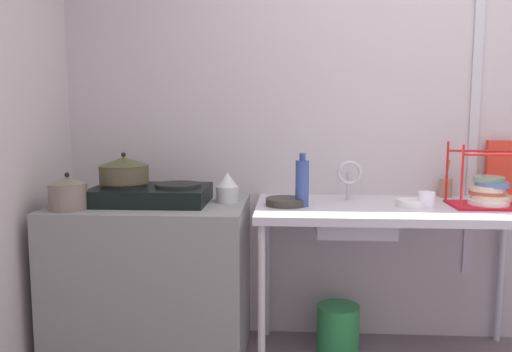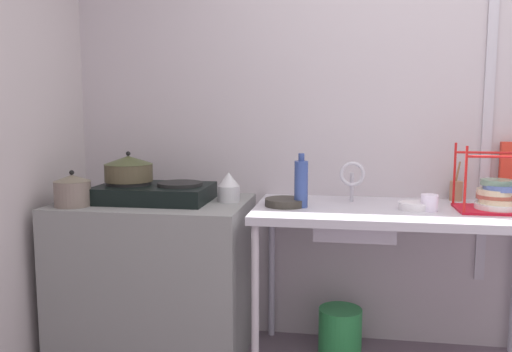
{
  "view_description": "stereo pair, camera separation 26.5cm",
  "coord_description": "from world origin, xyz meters",
  "px_view_note": "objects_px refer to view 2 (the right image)",
  "views": [
    {
      "loc": [
        -0.78,
        -1.48,
        1.31
      ],
      "look_at": [
        -0.94,
        1.15,
        0.97
      ],
      "focal_mm": 36.6,
      "sensor_mm": 36.0,
      "label": 1
    },
    {
      "loc": [
        -0.52,
        -1.45,
        1.31
      ],
      "look_at": [
        -0.94,
        1.15,
        0.97
      ],
      "focal_mm": 36.6,
      "sensor_mm": 36.0,
      "label": 2
    }
  ],
  "objects_px": {
    "sink_basin": "(354,222)",
    "cup_by_rack": "(429,203)",
    "pot_beside_stove": "(72,190)",
    "small_bowl_on_drainboard": "(414,206)",
    "stove": "(155,192)",
    "faucet": "(352,176)",
    "pot_on_left_burner": "(129,168)",
    "utensil_jar": "(456,190)",
    "dish_rack": "(497,197)",
    "frying_pan": "(285,202)",
    "percolator": "(229,187)",
    "bottle_by_sink": "(301,183)",
    "bucket_on_floor": "(340,332)"
  },
  "relations": [
    {
      "from": "frying_pan",
      "to": "small_bowl_on_drainboard",
      "type": "height_order",
      "value": "frying_pan"
    },
    {
      "from": "cup_by_rack",
      "to": "small_bowl_on_drainboard",
      "type": "relative_size",
      "value": 0.55
    },
    {
      "from": "pot_on_left_burner",
      "to": "percolator",
      "type": "distance_m",
      "value": 0.54
    },
    {
      "from": "frying_pan",
      "to": "cup_by_rack",
      "type": "distance_m",
      "value": 0.69
    },
    {
      "from": "sink_basin",
      "to": "dish_rack",
      "type": "xyz_separation_m",
      "value": [
        0.67,
        0.03,
        0.14
      ]
    },
    {
      "from": "stove",
      "to": "dish_rack",
      "type": "xyz_separation_m",
      "value": [
        1.71,
        0.0,
        0.02
      ]
    },
    {
      "from": "stove",
      "to": "sink_basin",
      "type": "height_order",
      "value": "stove"
    },
    {
      "from": "percolator",
      "to": "faucet",
      "type": "xyz_separation_m",
      "value": [
        0.64,
        0.06,
        0.06
      ]
    },
    {
      "from": "frying_pan",
      "to": "bucket_on_floor",
      "type": "bearing_deg",
      "value": 22.86
    },
    {
      "from": "pot_beside_stove",
      "to": "small_bowl_on_drainboard",
      "type": "bearing_deg",
      "value": 6.1
    },
    {
      "from": "stove",
      "to": "cup_by_rack",
      "type": "xyz_separation_m",
      "value": [
        1.39,
        -0.05,
        -0.01
      ]
    },
    {
      "from": "stove",
      "to": "faucet",
      "type": "bearing_deg",
      "value": 6.39
    },
    {
      "from": "frying_pan",
      "to": "bottle_by_sink",
      "type": "relative_size",
      "value": 0.77
    },
    {
      "from": "pot_beside_stove",
      "to": "dish_rack",
      "type": "height_order",
      "value": "dish_rack"
    },
    {
      "from": "faucet",
      "to": "bottle_by_sink",
      "type": "relative_size",
      "value": 0.81
    },
    {
      "from": "faucet",
      "to": "dish_rack",
      "type": "xyz_separation_m",
      "value": [
        0.68,
        -0.11,
        -0.07
      ]
    },
    {
      "from": "pot_on_left_burner",
      "to": "stove",
      "type": "bearing_deg",
      "value": 0.0
    },
    {
      "from": "percolator",
      "to": "frying_pan",
      "type": "height_order",
      "value": "percolator"
    },
    {
      "from": "sink_basin",
      "to": "cup_by_rack",
      "type": "relative_size",
      "value": 4.75
    },
    {
      "from": "faucet",
      "to": "pot_on_left_burner",
      "type": "bearing_deg",
      "value": -174.37
    },
    {
      "from": "stove",
      "to": "small_bowl_on_drainboard",
      "type": "xyz_separation_m",
      "value": [
        1.32,
        -0.02,
        -0.03
      ]
    },
    {
      "from": "pot_beside_stove",
      "to": "small_bowl_on_drainboard",
      "type": "relative_size",
      "value": 1.25
    },
    {
      "from": "frying_pan",
      "to": "utensil_jar",
      "type": "xyz_separation_m",
      "value": [
        0.88,
        0.3,
        0.04
      ]
    },
    {
      "from": "frying_pan",
      "to": "utensil_jar",
      "type": "height_order",
      "value": "utensil_jar"
    },
    {
      "from": "stove",
      "to": "cup_by_rack",
      "type": "bearing_deg",
      "value": -1.86
    },
    {
      "from": "pot_on_left_burner",
      "to": "sink_basin",
      "type": "relative_size",
      "value": 0.67
    },
    {
      "from": "sink_basin",
      "to": "cup_by_rack",
      "type": "distance_m",
      "value": 0.37
    },
    {
      "from": "faucet",
      "to": "utensil_jar",
      "type": "bearing_deg",
      "value": 16.49
    },
    {
      "from": "frying_pan",
      "to": "bucket_on_floor",
      "type": "distance_m",
      "value": 0.78
    },
    {
      "from": "frying_pan",
      "to": "cup_by_rack",
      "type": "xyz_separation_m",
      "value": [
        0.69,
        -0.02,
        0.02
      ]
    },
    {
      "from": "pot_beside_stove",
      "to": "bottle_by_sink",
      "type": "xyz_separation_m",
      "value": [
        1.13,
        0.15,
        0.04
      ]
    },
    {
      "from": "stove",
      "to": "bottle_by_sink",
      "type": "height_order",
      "value": "bottle_by_sink"
    },
    {
      "from": "percolator",
      "to": "dish_rack",
      "type": "bearing_deg",
      "value": -2.07
    },
    {
      "from": "stove",
      "to": "faucet",
      "type": "height_order",
      "value": "faucet"
    },
    {
      "from": "frying_pan",
      "to": "small_bowl_on_drainboard",
      "type": "relative_size",
      "value": 1.4
    },
    {
      "from": "cup_by_rack",
      "to": "percolator",
      "type": "bearing_deg",
      "value": 174.45
    },
    {
      "from": "stove",
      "to": "pot_on_left_burner",
      "type": "distance_m",
      "value": 0.19
    },
    {
      "from": "small_bowl_on_drainboard",
      "to": "percolator",
      "type": "bearing_deg",
      "value": 175.52
    },
    {
      "from": "percolator",
      "to": "sink_basin",
      "type": "distance_m",
      "value": 0.67
    },
    {
      "from": "utensil_jar",
      "to": "bucket_on_floor",
      "type": "xyz_separation_m",
      "value": [
        -0.59,
        -0.18,
        -0.75
      ]
    },
    {
      "from": "pot_beside_stove",
      "to": "bucket_on_floor",
      "type": "height_order",
      "value": "pot_beside_stove"
    },
    {
      "from": "dish_rack",
      "to": "cup_by_rack",
      "type": "xyz_separation_m",
      "value": [
        -0.32,
        -0.05,
        -0.03
      ]
    },
    {
      "from": "small_bowl_on_drainboard",
      "to": "pot_beside_stove",
      "type": "bearing_deg",
      "value": -173.9
    },
    {
      "from": "percolator",
      "to": "dish_rack",
      "type": "xyz_separation_m",
      "value": [
        1.32,
        -0.05,
        -0.01
      ]
    },
    {
      "from": "bottle_by_sink",
      "to": "pot_on_left_burner",
      "type": "bearing_deg",
      "value": 177.13
    },
    {
      "from": "stove",
      "to": "percolator",
      "type": "bearing_deg",
      "value": 7.6
    },
    {
      "from": "pot_beside_stove",
      "to": "dish_rack",
      "type": "xyz_separation_m",
      "value": [
        2.06,
        0.2,
        -0.01
      ]
    },
    {
      "from": "dish_rack",
      "to": "utensil_jar",
      "type": "relative_size",
      "value": 1.77
    },
    {
      "from": "small_bowl_on_drainboard",
      "to": "stove",
      "type": "bearing_deg",
      "value": 179.08
    },
    {
      "from": "dish_rack",
      "to": "bucket_on_floor",
      "type": "height_order",
      "value": "dish_rack"
    }
  ]
}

